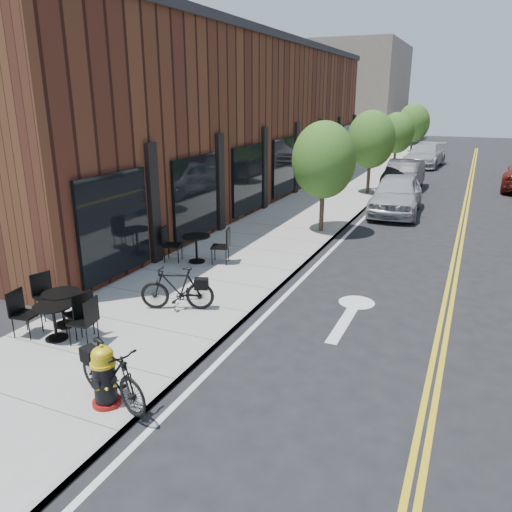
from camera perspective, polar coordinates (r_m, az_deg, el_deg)
The scene contains 17 objects.
ground at distance 9.96m, azimuth -4.44°, elevation -10.29°, with size 120.00×120.00×0.00m, color black.
sidewalk_near at distance 19.34m, azimuth 4.29°, elevation 3.88°, with size 4.00×70.00×0.12m, color #9E9B93.
building_near at distance 24.25m, azimuth -2.60°, elevation 14.94°, with size 5.00×28.00×7.00m, color #431F15.
bg_building_left at distance 57.05m, azimuth 11.97°, elevation 17.70°, with size 8.00×14.00×10.00m, color #726656.
tree_near_a at distance 17.52m, azimuth 7.75°, elevation 10.80°, with size 2.20×2.20×3.81m.
tree_near_b at distance 25.26m, azimuth 13.01°, elevation 12.85°, with size 2.30×2.30×3.98m.
tree_near_c at distance 33.14m, azimuth 15.78°, elevation 13.38°, with size 2.10×2.10×3.67m.
tree_near_d at distance 41.05m, azimuth 17.55°, elevation 14.31°, with size 2.40×2.40×4.11m.
fire_hydrant at distance 8.16m, azimuth -16.94°, elevation -13.04°, with size 0.46×0.46×1.02m.
bicycle_left at distance 11.23m, azimuth -9.00°, elevation -3.68°, with size 0.47×1.65×0.99m, color black.
bicycle_right at distance 8.14m, azimuth -16.21°, elevation -12.81°, with size 0.48×1.69×1.02m, color black.
bistro_set_a at distance 10.53m, azimuth -22.09°, elevation -6.48°, with size 1.77×0.85×0.93m.
bistro_set_b at distance 11.07m, azimuth -21.28°, elevation -5.13°, with size 1.81×0.98×0.95m.
bistro_set_c at distance 14.37m, azimuth -6.84°, elevation 1.27°, with size 1.93×1.01×1.02m.
parked_car_a at distance 21.66m, azimuth 15.73°, elevation 6.82°, with size 1.93×4.79×1.63m, color #A8ACB0.
parked_car_b at distance 27.36m, azimuth 16.53°, elevation 8.82°, with size 1.64×4.70×1.55m, color black.
parked_car_c at distance 37.45m, azimuth 18.74°, elevation 10.87°, with size 2.22×5.45×1.58m, color #A7A7AC.
Camera 1 is at (4.23, -7.72, 4.67)m, focal length 35.00 mm.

